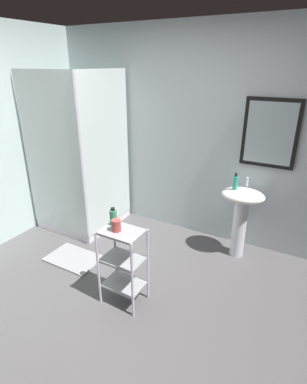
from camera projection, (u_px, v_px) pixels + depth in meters
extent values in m
cube|color=#514F50|center=(102.00, 316.00, 2.71)|extent=(4.20, 4.20, 0.02)
cube|color=silver|center=(190.00, 135.00, 3.71)|extent=(4.20, 0.10, 2.50)
cube|color=black|center=(270.00, 133.00, 3.18)|extent=(0.56, 0.03, 0.72)
cube|color=silver|center=(270.00, 134.00, 3.17)|extent=(0.48, 0.01, 0.64)
cube|color=white|center=(85.00, 217.00, 4.32)|extent=(0.90, 0.90, 0.10)
cube|color=silver|center=(52.00, 157.00, 3.57)|extent=(0.90, 0.02, 1.90)
cube|color=silver|center=(107.00, 153.00, 3.73)|extent=(0.02, 0.90, 1.90)
cylinder|color=silver|center=(82.00, 162.00, 3.36)|extent=(0.04, 0.04, 1.90)
cylinder|color=silver|center=(85.00, 214.00, 4.30)|extent=(0.08, 0.08, 0.00)
cylinder|color=white|center=(239.00, 228.00, 3.44)|extent=(0.15, 0.15, 0.68)
ellipsoid|color=white|center=(243.00, 195.00, 3.29)|extent=(0.46, 0.37, 0.13)
cylinder|color=silver|center=(247.00, 182.00, 3.34)|extent=(0.03, 0.03, 0.10)
cylinder|color=silver|center=(98.00, 269.00, 2.72)|extent=(0.02, 0.02, 0.74)
cylinder|color=silver|center=(132.00, 282.00, 2.56)|extent=(0.02, 0.02, 0.74)
cylinder|color=silver|center=(115.00, 254.00, 2.93)|extent=(0.02, 0.02, 0.74)
cylinder|color=silver|center=(148.00, 265.00, 2.77)|extent=(0.02, 0.02, 0.74)
cube|color=#99999E|center=(124.00, 284.00, 2.82)|extent=(0.36, 0.26, 0.02)
cube|color=#99999E|center=(123.00, 259.00, 2.72)|extent=(0.36, 0.26, 0.02)
cube|color=#99999E|center=(122.00, 232.00, 2.61)|extent=(0.36, 0.26, 0.02)
cylinder|color=#2DBC99|center=(235.00, 183.00, 3.26)|extent=(0.05, 0.05, 0.14)
cylinder|color=black|center=(236.00, 175.00, 3.22)|extent=(0.03, 0.03, 0.04)
cylinder|color=#3A9264|center=(113.00, 217.00, 2.68)|extent=(0.06, 0.06, 0.14)
cylinder|color=black|center=(113.00, 209.00, 2.65)|extent=(0.03, 0.03, 0.03)
cylinder|color=#B24742|center=(116.00, 225.00, 2.59)|extent=(0.08, 0.08, 0.10)
cube|color=gray|center=(74.00, 258.00, 3.48)|extent=(0.60, 0.40, 0.02)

